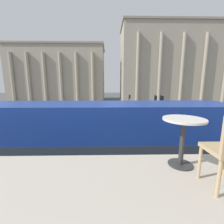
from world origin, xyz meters
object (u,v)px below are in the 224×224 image
at_px(pedestrian_grey, 52,120).
at_px(traffic_light_near, 160,110).
at_px(pedestrian_white, 116,104).
at_px(double_decker_bus, 108,144).
at_px(plaza_building_right, 183,65).
at_px(traffic_light_mid, 155,104).
at_px(pedestrian_red, 100,103).
at_px(traffic_light_far, 129,100).
at_px(plaza_building_left, 59,74).
at_px(cafe_dining_table, 183,131).

bearing_deg(pedestrian_grey, traffic_light_near, -78.21).
height_order(traffic_light_near, pedestrian_white, traffic_light_near).
relative_size(double_decker_bus, traffic_light_near, 2.62).
bearing_deg(plaza_building_right, traffic_light_mid, -121.62).
bearing_deg(plaza_building_right, pedestrian_red, -153.95).
xyz_separation_m(double_decker_bus, traffic_light_far, (3.92, 21.79, -0.18)).
relative_size(plaza_building_right, pedestrian_white, 22.37).
relative_size(traffic_light_near, traffic_light_far, 1.25).
relative_size(double_decker_bus, plaza_building_left, 0.37).
bearing_deg(pedestrian_red, pedestrian_grey, 145.94).
relative_size(traffic_light_mid, pedestrian_grey, 2.00).
xyz_separation_m(plaza_building_right, pedestrian_red, (-23.45, -11.46, -9.58)).
xyz_separation_m(traffic_light_far, pedestrian_white, (-2.25, 3.84, -1.22)).
distance_m(traffic_light_near, pedestrian_red, 20.43).
xyz_separation_m(traffic_light_near, pedestrian_grey, (-11.30, 2.30, -1.56)).
height_order(double_decker_bus, traffic_light_far, double_decker_bus).
distance_m(cafe_dining_table, pedestrian_red, 31.46).
bearing_deg(double_decker_bus, plaza_building_left, 112.18).
bearing_deg(cafe_dining_table, plaza_building_left, 109.59).
distance_m(traffic_light_near, pedestrian_grey, 11.64).
relative_size(cafe_dining_table, traffic_light_near, 0.18).
height_order(pedestrian_red, pedestrian_grey, pedestrian_grey).
bearing_deg(double_decker_bus, traffic_light_far, 81.93).
distance_m(plaza_building_left, plaza_building_right, 37.78).
relative_size(traffic_light_far, pedestrian_red, 1.78).
distance_m(double_decker_bus, pedestrian_white, 25.72).
distance_m(traffic_light_far, pedestrian_white, 4.61).
height_order(plaza_building_left, plaza_building_right, plaza_building_right).
bearing_deg(traffic_light_mid, double_decker_bus, -114.80).
bearing_deg(traffic_light_mid, pedestrian_red, 121.35).
distance_m(traffic_light_mid, pedestrian_grey, 13.08).
distance_m(double_decker_bus, pedestrian_grey, 11.91).
relative_size(plaza_building_right, pedestrian_grey, 19.71).
relative_size(plaza_building_left, pedestrian_grey, 15.86).
bearing_deg(cafe_dining_table, pedestrian_grey, 117.47).
height_order(double_decker_bus, plaza_building_left, plaza_building_left).
xyz_separation_m(plaza_building_right, traffic_light_far, (-17.61, -16.55, -8.50)).
height_order(double_decker_bus, pedestrian_red, double_decker_bus).
bearing_deg(traffic_light_near, traffic_light_mid, 77.88).
xyz_separation_m(double_decker_bus, traffic_light_mid, (6.23, 13.49, 0.08)).
distance_m(cafe_dining_table, plaza_building_left, 50.78).
relative_size(double_decker_bus, traffic_light_far, 3.27).
relative_size(traffic_light_near, pedestrian_grey, 2.21).
bearing_deg(pedestrian_grey, double_decker_bus, -124.51).
distance_m(traffic_light_far, pedestrian_grey, 15.63).
xyz_separation_m(double_decker_bus, pedestrian_grey, (-6.31, 10.02, -1.25)).
height_order(traffic_light_mid, pedestrian_grey, traffic_light_mid).
bearing_deg(traffic_light_near, plaza_building_right, 61.63).
distance_m(pedestrian_red, pedestrian_white, 3.80).
xyz_separation_m(cafe_dining_table, plaza_building_right, (20.41, 42.61, 6.38)).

